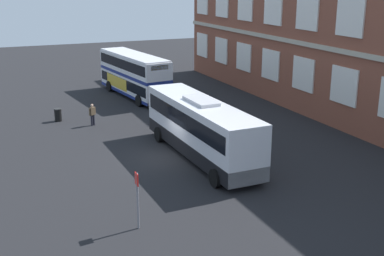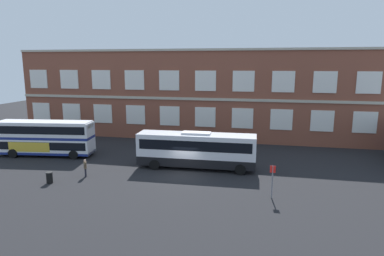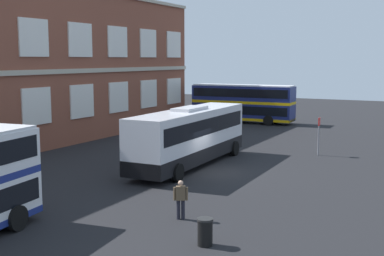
{
  "view_description": "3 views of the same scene",
  "coord_description": "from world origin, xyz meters",
  "px_view_note": "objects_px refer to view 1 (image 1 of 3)",
  "views": [
    {
      "loc": [
        27.93,
        -10.15,
        10.92
      ],
      "look_at": [
        3.12,
        0.46,
        2.76
      ],
      "focal_mm": 46.39,
      "sensor_mm": 36.0,
      "label": 1
    },
    {
      "loc": [
        7.3,
        -30.63,
        10.68
      ],
      "look_at": [
        0.16,
        3.27,
        3.96
      ],
      "focal_mm": 31.5,
      "sensor_mm": 36.0,
      "label": 2
    },
    {
      "loc": [
        -27.28,
        -12.85,
        6.81
      ],
      "look_at": [
        2.25,
        2.58,
        2.26
      ],
      "focal_mm": 47.3,
      "sensor_mm": 36.0,
      "label": 3
    }
  ],
  "objects_px": {
    "touring_coach": "(201,129)",
    "waiting_passenger": "(92,114)",
    "double_decker_near": "(134,74)",
    "station_litter_bin": "(58,115)",
    "bus_stand_flag": "(137,195)"
  },
  "relations": [
    {
      "from": "touring_coach",
      "to": "waiting_passenger",
      "type": "xyz_separation_m",
      "value": [
        -9.82,
        -4.74,
        -0.98
      ]
    },
    {
      "from": "double_decker_near",
      "to": "touring_coach",
      "type": "relative_size",
      "value": 0.93
    },
    {
      "from": "waiting_passenger",
      "to": "station_litter_bin",
      "type": "xyz_separation_m",
      "value": [
        -2.29,
        -2.28,
        -0.41
      ]
    },
    {
      "from": "double_decker_near",
      "to": "waiting_passenger",
      "type": "bearing_deg",
      "value": -35.28
    },
    {
      "from": "touring_coach",
      "to": "station_litter_bin",
      "type": "distance_m",
      "value": 14.07
    },
    {
      "from": "bus_stand_flag",
      "to": "station_litter_bin",
      "type": "distance_m",
      "value": 19.58
    },
    {
      "from": "station_litter_bin",
      "to": "double_decker_near",
      "type": "bearing_deg",
      "value": 126.39
    },
    {
      "from": "double_decker_near",
      "to": "station_litter_bin",
      "type": "height_order",
      "value": "double_decker_near"
    },
    {
      "from": "waiting_passenger",
      "to": "bus_stand_flag",
      "type": "distance_m",
      "value": 17.35
    },
    {
      "from": "double_decker_near",
      "to": "station_litter_bin",
      "type": "relative_size",
      "value": 10.91
    },
    {
      "from": "bus_stand_flag",
      "to": "double_decker_near",
      "type": "bearing_deg",
      "value": 163.54
    },
    {
      "from": "double_decker_near",
      "to": "bus_stand_flag",
      "type": "xyz_separation_m",
      "value": [
        25.55,
        -7.55,
        -0.51
      ]
    },
    {
      "from": "bus_stand_flag",
      "to": "waiting_passenger",
      "type": "bearing_deg",
      "value": 174.43
    },
    {
      "from": "waiting_passenger",
      "to": "station_litter_bin",
      "type": "height_order",
      "value": "waiting_passenger"
    },
    {
      "from": "double_decker_near",
      "to": "waiting_passenger",
      "type": "relative_size",
      "value": 6.61
    }
  ]
}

